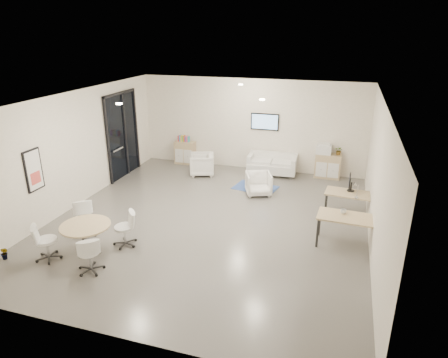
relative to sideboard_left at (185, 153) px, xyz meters
name	(u,v)px	position (x,y,z in m)	size (l,w,h in m)	color
room_shell	(209,164)	(2.45, -4.28, 1.18)	(9.60, 10.60, 4.80)	#5C5954
glass_door	(122,133)	(-1.50, -1.77, 1.08)	(0.09, 1.90, 2.85)	black
artwork	(34,170)	(-1.52, -5.88, 1.12)	(0.05, 0.54, 1.04)	black
wall_tv	(265,122)	(2.95, 0.18, 1.33)	(0.98, 0.06, 0.58)	black
ceiling_spots	(212,95)	(2.25, -3.44, 2.76)	(3.14, 4.14, 0.03)	#FFEAC6
sideboard_left	(185,153)	(0.00, 0.00, 0.00)	(0.75, 0.39, 0.85)	tan
sideboard_right	(328,166)	(5.21, -0.01, 0.00)	(0.84, 0.41, 0.84)	tan
books	(184,139)	(-0.04, 0.00, 0.54)	(0.44, 0.14, 0.22)	red
printer	(324,149)	(5.04, 0.00, 0.59)	(0.51, 0.43, 0.35)	white
loveseat	(272,165)	(3.34, -0.20, -0.08)	(1.70, 0.91, 0.62)	white
blue_rug	(255,188)	(3.08, -1.64, -0.42)	(1.33, 0.89, 0.01)	navy
armchair_left	(202,163)	(1.01, -0.97, -0.01)	(0.79, 0.74, 0.82)	white
armchair_right	(259,183)	(3.29, -2.14, -0.04)	(0.73, 0.69, 0.76)	white
desk_rear	(350,195)	(5.95, -2.90, 0.18)	(1.35, 0.76, 0.68)	tan
desk_front	(348,220)	(5.93, -4.52, 0.23)	(1.44, 0.77, 0.73)	tan
monitor	(350,183)	(5.91, -2.75, 0.49)	(0.20, 0.50, 0.44)	black
round_table	(86,228)	(0.31, -6.57, 0.17)	(1.11, 1.11, 0.68)	tan
meeting_chairs	(87,235)	(0.31, -6.57, -0.01)	(2.12, 2.12, 0.82)	white
plant_cabinet	(339,152)	(5.52, -0.02, 0.54)	(0.27, 0.29, 0.23)	#3F7F3F
plant_floor	(5,257)	(-1.25, -7.40, -0.35)	(0.17, 0.30, 0.13)	#3F7F3F
cup	(343,211)	(5.80, -4.38, 0.37)	(0.13, 0.10, 0.13)	white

